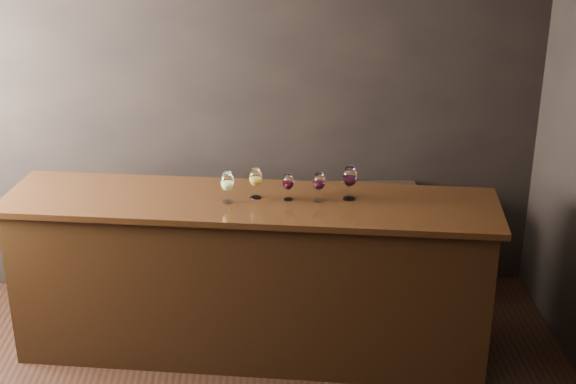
{
  "coord_description": "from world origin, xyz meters",
  "views": [
    {
      "loc": [
        0.51,
        -3.41,
        3.06
      ],
      "look_at": [
        0.62,
        1.27,
        1.16
      ],
      "focal_mm": 50.0,
      "sensor_mm": 36.0,
      "label": 1
    }
  ],
  "objects_px": {
    "glass_white": "(227,182)",
    "glass_red_b": "(319,182)",
    "glass_amber": "(256,178)",
    "glass_red_c": "(350,177)",
    "glass_red_a": "(288,183)",
    "bar_counter": "(251,280)",
    "back_bar_shelf": "(258,244)"
  },
  "relations": [
    {
      "from": "bar_counter",
      "to": "glass_red_c",
      "type": "xyz_separation_m",
      "value": [
        0.64,
        -0.0,
        0.72
      ]
    },
    {
      "from": "glass_amber",
      "to": "glass_red_c",
      "type": "bearing_deg",
      "value": -3.44
    },
    {
      "from": "glass_white",
      "to": "glass_red_b",
      "type": "bearing_deg",
      "value": 1.37
    },
    {
      "from": "glass_white",
      "to": "glass_red_c",
      "type": "relative_size",
      "value": 0.92
    },
    {
      "from": "bar_counter",
      "to": "glass_red_a",
      "type": "relative_size",
      "value": 17.96
    },
    {
      "from": "back_bar_shelf",
      "to": "glass_red_c",
      "type": "bearing_deg",
      "value": -51.8
    },
    {
      "from": "glass_red_a",
      "to": "glass_red_c",
      "type": "relative_size",
      "value": 0.78
    },
    {
      "from": "glass_white",
      "to": "glass_amber",
      "type": "height_order",
      "value": "glass_white"
    },
    {
      "from": "bar_counter",
      "to": "glass_white",
      "type": "xyz_separation_m",
      "value": [
        -0.13,
        -0.04,
        0.71
      ]
    },
    {
      "from": "glass_white",
      "to": "bar_counter",
      "type": "bearing_deg",
      "value": 16.22
    },
    {
      "from": "bar_counter",
      "to": "glass_red_c",
      "type": "bearing_deg",
      "value": 7.15
    },
    {
      "from": "glass_red_b",
      "to": "glass_red_a",
      "type": "bearing_deg",
      "value": 173.66
    },
    {
      "from": "glass_white",
      "to": "glass_amber",
      "type": "relative_size",
      "value": 1.02
    },
    {
      "from": "back_bar_shelf",
      "to": "glass_red_c",
      "type": "distance_m",
      "value": 1.27
    },
    {
      "from": "glass_amber",
      "to": "glass_red_a",
      "type": "distance_m",
      "value": 0.21
    },
    {
      "from": "glass_red_a",
      "to": "glass_red_c",
      "type": "xyz_separation_m",
      "value": [
        0.39,
        0.0,
        0.03
      ]
    },
    {
      "from": "glass_white",
      "to": "glass_red_b",
      "type": "height_order",
      "value": "glass_white"
    },
    {
      "from": "bar_counter",
      "to": "glass_amber",
      "type": "bearing_deg",
      "value": 45.48
    },
    {
      "from": "glass_red_b",
      "to": "glass_red_c",
      "type": "bearing_deg",
      "value": 6.79
    },
    {
      "from": "back_bar_shelf",
      "to": "glass_amber",
      "type": "bearing_deg",
      "value": -89.61
    },
    {
      "from": "glass_red_a",
      "to": "glass_red_c",
      "type": "distance_m",
      "value": 0.39
    },
    {
      "from": "glass_amber",
      "to": "glass_white",
      "type": "bearing_deg",
      "value": -157.56
    },
    {
      "from": "glass_white",
      "to": "glass_red_c",
      "type": "bearing_deg",
      "value": 2.75
    },
    {
      "from": "glass_red_a",
      "to": "glass_red_b",
      "type": "height_order",
      "value": "glass_red_b"
    },
    {
      "from": "glass_amber",
      "to": "glass_red_c",
      "type": "relative_size",
      "value": 0.9
    },
    {
      "from": "glass_red_b",
      "to": "glass_red_c",
      "type": "height_order",
      "value": "glass_red_c"
    },
    {
      "from": "glass_amber",
      "to": "glass_red_c",
      "type": "height_order",
      "value": "glass_red_c"
    },
    {
      "from": "glass_amber",
      "to": "glass_red_a",
      "type": "relative_size",
      "value": 1.15
    },
    {
      "from": "bar_counter",
      "to": "glass_amber",
      "type": "xyz_separation_m",
      "value": [
        0.04,
        0.03,
        0.71
      ]
    },
    {
      "from": "glass_amber",
      "to": "glass_red_b",
      "type": "distance_m",
      "value": 0.4
    },
    {
      "from": "glass_red_a",
      "to": "glass_red_b",
      "type": "distance_m",
      "value": 0.19
    },
    {
      "from": "back_bar_shelf",
      "to": "glass_red_a",
      "type": "distance_m",
      "value": 1.12
    }
  ]
}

